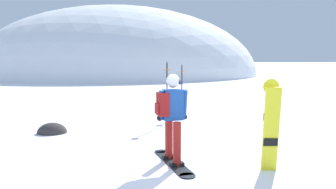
{
  "coord_description": "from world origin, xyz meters",
  "views": [
    {
      "loc": [
        -0.28,
        -5.71,
        2.01
      ],
      "look_at": [
        -0.0,
        3.55,
        1.0
      ],
      "focal_mm": 35.84,
      "sensor_mm": 36.0,
      "label": 1
    }
  ],
  "objects_px": {
    "rock_dark": "(52,133)",
    "piste_marker_near": "(182,86)",
    "snowboarder_main": "(171,116)",
    "spare_snowboard": "(271,125)",
    "piste_marker_far": "(167,89)"
  },
  "relations": [
    {
      "from": "rock_dark",
      "to": "piste_marker_near",
      "type": "bearing_deg",
      "value": 34.88
    },
    {
      "from": "snowboarder_main",
      "to": "spare_snowboard",
      "type": "height_order",
      "value": "snowboarder_main"
    },
    {
      "from": "piste_marker_far",
      "to": "rock_dark",
      "type": "distance_m",
      "value": 3.48
    },
    {
      "from": "piste_marker_far",
      "to": "rock_dark",
      "type": "relative_size",
      "value": 2.44
    },
    {
      "from": "piste_marker_near",
      "to": "piste_marker_far",
      "type": "relative_size",
      "value": 0.94
    },
    {
      "from": "spare_snowboard",
      "to": "piste_marker_near",
      "type": "distance_m",
      "value": 5.91
    },
    {
      "from": "spare_snowboard",
      "to": "piste_marker_far",
      "type": "relative_size",
      "value": 0.86
    },
    {
      "from": "piste_marker_near",
      "to": "piste_marker_far",
      "type": "xyz_separation_m",
      "value": [
        -0.56,
        -1.52,
        0.06
      ]
    },
    {
      "from": "piste_marker_near",
      "to": "piste_marker_far",
      "type": "height_order",
      "value": "piste_marker_far"
    },
    {
      "from": "snowboarder_main",
      "to": "rock_dark",
      "type": "xyz_separation_m",
      "value": [
        -3.11,
        2.71,
        -0.92
      ]
    },
    {
      "from": "snowboarder_main",
      "to": "piste_marker_near",
      "type": "bearing_deg",
      "value": 83.73
    },
    {
      "from": "piste_marker_near",
      "to": "spare_snowboard",
      "type": "bearing_deg",
      "value": -78.74
    },
    {
      "from": "piste_marker_near",
      "to": "rock_dark",
      "type": "bearing_deg",
      "value": -145.12
    },
    {
      "from": "spare_snowboard",
      "to": "piste_marker_near",
      "type": "bearing_deg",
      "value": 101.26
    },
    {
      "from": "snowboarder_main",
      "to": "rock_dark",
      "type": "bearing_deg",
      "value": 138.95
    }
  ]
}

